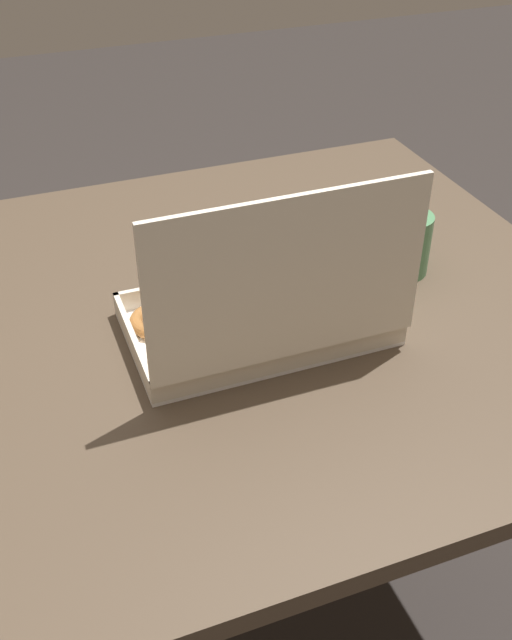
% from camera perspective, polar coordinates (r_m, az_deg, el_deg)
% --- Properties ---
extents(ground_plane, '(8.00, 8.00, 0.00)m').
position_cam_1_polar(ground_plane, '(1.67, -2.50, -20.51)').
color(ground_plane, '#2D2826').
extents(dining_table, '(1.18, 0.98, 0.74)m').
position_cam_1_polar(dining_table, '(1.18, -3.31, -2.91)').
color(dining_table, '#4C3D2D').
rests_on(dining_table, ground_plane).
extents(donut_box, '(0.37, 0.23, 0.27)m').
position_cam_1_polar(donut_box, '(1.04, 0.79, 0.59)').
color(donut_box, white).
rests_on(donut_box, dining_table).
extents(coffee_mug, '(0.08, 0.08, 0.10)m').
position_cam_1_polar(coffee_mug, '(1.22, 11.27, 5.81)').
color(coffee_mug, '#4C8456').
rests_on(coffee_mug, dining_table).
extents(paper_napkin, '(0.16, 0.12, 0.01)m').
position_cam_1_polar(paper_napkin, '(1.25, -5.56, 4.61)').
color(paper_napkin, white).
rests_on(paper_napkin, dining_table).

